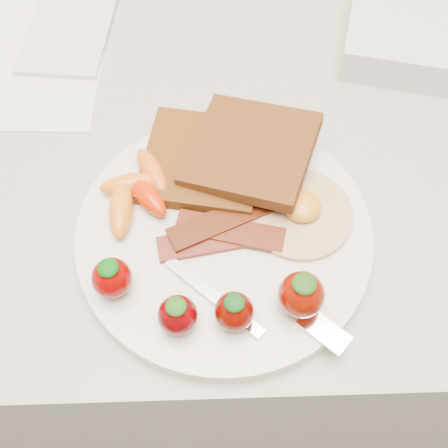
{
  "coord_description": "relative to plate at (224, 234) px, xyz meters",
  "views": [
    {
      "loc": [
        -0.01,
        1.29,
        1.36
      ],
      "look_at": [
        -0.0,
        1.55,
        0.93
      ],
      "focal_mm": 45.0,
      "sensor_mm": 36.0,
      "label": 1
    }
  ],
  "objects": [
    {
      "name": "counter",
      "position": [
        0.0,
        0.15,
        -0.46
      ],
      "size": [
        2.0,
        0.6,
        0.9
      ],
      "primitive_type": "cube",
      "color": "gray",
      "rests_on": "ground"
    },
    {
      "name": "plate",
      "position": [
        0.0,
        0.0,
        0.0
      ],
      "size": [
        0.27,
        0.27,
        0.02
      ],
      "primitive_type": "cylinder",
      "color": "silver",
      "rests_on": "counter"
    },
    {
      "name": "toast_lower",
      "position": [
        -0.02,
        0.07,
        0.02
      ],
      "size": [
        0.13,
        0.13,
        0.01
      ],
      "primitive_type": "cube",
      "rotation": [
        0.0,
        0.0,
        -0.19
      ],
      "color": "#3C1A0A",
      "rests_on": "plate"
    },
    {
      "name": "toast_upper",
      "position": [
        0.03,
        0.07,
        0.03
      ],
      "size": [
        0.14,
        0.14,
        0.03
      ],
      "primitive_type": "cube",
      "rotation": [
        0.0,
        -0.1,
        -0.36
      ],
      "color": "black",
      "rests_on": "toast_lower"
    },
    {
      "name": "fried_egg",
      "position": [
        0.07,
        0.01,
        0.01
      ],
      "size": [
        0.13,
        0.13,
        0.02
      ],
      "color": "beige",
      "rests_on": "plate"
    },
    {
      "name": "bacon_strips",
      "position": [
        -0.0,
        -0.0,
        0.01
      ],
      "size": [
        0.12,
        0.07,
        0.01
      ],
      "color": "#430A0E",
      "rests_on": "plate"
    },
    {
      "name": "baby_carrots",
      "position": [
        -0.08,
        0.04,
        0.02
      ],
      "size": [
        0.07,
        0.1,
        0.02
      ],
      "color": "orange",
      "rests_on": "plate"
    },
    {
      "name": "strawberries",
      "position": [
        -0.01,
        -0.08,
        0.03
      ],
      "size": [
        0.19,
        0.07,
        0.05
      ],
      "color": "#740000",
      "rests_on": "plate"
    },
    {
      "name": "fork",
      "position": [
        0.03,
        -0.08,
        0.01
      ],
      "size": [
        0.15,
        0.09,
        0.0
      ],
      "color": "silver",
      "rests_on": "plate"
    },
    {
      "name": "paper_sheet",
      "position": [
        -0.21,
        0.24,
        -0.01
      ],
      "size": [
        0.17,
        0.22,
        0.0
      ],
      "primitive_type": "cube",
      "rotation": [
        0.0,
        0.0,
        -0.05
      ],
      "color": "white",
      "rests_on": "counter"
    },
    {
      "name": "notepad",
      "position": [
        -0.18,
        0.28,
        -0.0
      ],
      "size": [
        0.11,
        0.15,
        0.01
      ],
      "primitive_type": "cube",
      "rotation": [
        0.0,
        0.0,
        -0.11
      ],
      "color": "beige",
      "rests_on": "paper_sheet"
    }
  ]
}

